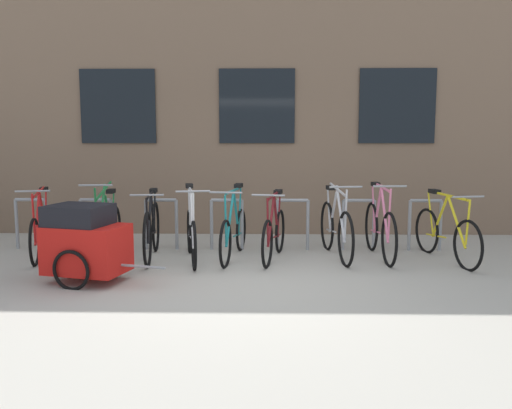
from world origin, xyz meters
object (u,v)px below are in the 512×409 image
(bike_trailer, at_px, (85,242))
(bicycle_teal, at_px, (234,232))
(bicycle_white, at_px, (191,233))
(bicycle_maroon, at_px, (274,233))
(bicycle_green, at_px, (106,230))
(bicycle_pink, at_px, (380,229))
(bicycle_red, at_px, (41,231))
(bicycle_black, at_px, (152,230))
(bicycle_silver, at_px, (336,229))
(bicycle_yellow, at_px, (446,234))

(bike_trailer, bearing_deg, bicycle_teal, 37.72)
(bicycle_white, relative_size, bicycle_maroon, 1.04)
(bicycle_green, bearing_deg, bicycle_teal, 0.11)
(bicycle_pink, xyz_separation_m, bicycle_white, (-2.66, -0.22, -0.03))
(bicycle_maroon, height_order, bicycle_teal, bicycle_teal)
(bicycle_red, height_order, bike_trailer, bicycle_red)
(bicycle_black, bearing_deg, bicycle_maroon, -0.63)
(bicycle_green, distance_m, bike_trailer, 1.30)
(bicycle_silver, relative_size, bicycle_white, 1.09)
(bicycle_black, distance_m, bicycle_green, 0.66)
(bicycle_red, relative_size, bicycle_silver, 0.94)
(bicycle_red, xyz_separation_m, bicycle_silver, (4.22, 0.05, 0.03))
(bicycle_yellow, height_order, bicycle_green, bicycle_green)
(bicycle_pink, xyz_separation_m, bicycle_maroon, (-1.51, -0.13, -0.04))
(bicycle_green, relative_size, bicycle_maroon, 1.10)
(bicycle_silver, height_order, bicycle_teal, bicycle_silver)
(bicycle_maroon, relative_size, bicycle_teal, 0.93)
(bicycle_white, bearing_deg, bicycle_maroon, 4.45)
(bicycle_maroon, distance_m, bike_trailer, 2.56)
(bicycle_silver, xyz_separation_m, bicycle_teal, (-1.45, -0.09, -0.03))
(bicycle_pink, bearing_deg, bicycle_green, -178.79)
(bicycle_white, bearing_deg, bicycle_yellow, 0.81)
(bicycle_red, relative_size, bicycle_teal, 0.99)
(bicycle_white, xyz_separation_m, bike_trailer, (-1.09, -1.15, 0.10))
(bicycle_white, height_order, bicycle_teal, bicycle_white)
(bicycle_silver, relative_size, bicycle_teal, 1.05)
(bicycle_maroon, bearing_deg, bicycle_teal, 174.53)
(bicycle_red, xyz_separation_m, bike_trailer, (1.10, -1.33, 0.11))
(bicycle_black, bearing_deg, bicycle_silver, 2.75)
(bicycle_green, bearing_deg, bike_trailer, -83.53)
(bicycle_black, relative_size, bicycle_green, 1.01)
(bicycle_maroon, height_order, bike_trailer, bicycle_maroon)
(bicycle_green, relative_size, bike_trailer, 1.19)
(bicycle_black, relative_size, bicycle_teal, 1.03)
(bicycle_red, xyz_separation_m, bicycle_white, (2.19, -0.18, 0.00))
(bicycle_teal, xyz_separation_m, bike_trailer, (-1.67, -1.29, 0.11))
(bicycle_black, xyz_separation_m, bicycle_teal, (1.16, 0.04, -0.03))
(bicycle_red, relative_size, bicycle_green, 0.97)
(bicycle_black, distance_m, bicycle_silver, 2.62)
(bicycle_pink, height_order, bicycle_white, bicycle_pink)
(bicycle_teal, relative_size, bike_trailer, 1.17)
(bicycle_black, relative_size, bicycle_red, 1.04)
(bicycle_teal, bearing_deg, bicycle_silver, 3.54)
(bicycle_black, bearing_deg, bike_trailer, -112.14)
(bicycle_pink, relative_size, bicycle_black, 0.99)
(bicycle_pink, bearing_deg, bicycle_silver, 179.00)
(bicycle_black, distance_m, bicycle_red, 1.61)
(bicycle_red, relative_size, bicycle_white, 1.02)
(bicycle_white, xyz_separation_m, bicycle_green, (-1.24, 0.14, 0.01))
(bicycle_yellow, distance_m, bicycle_teal, 2.96)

